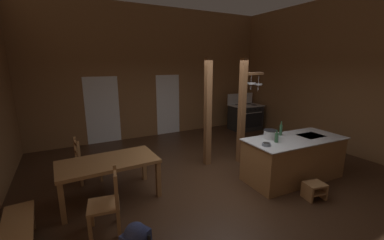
% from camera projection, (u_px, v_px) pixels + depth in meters
% --- Properties ---
extents(ground_plane, '(8.70, 8.74, 0.10)m').
position_uv_depth(ground_plane, '(224.00, 184.00, 5.08)').
color(ground_plane, '#382316').
extents(wall_back, '(8.70, 0.14, 4.21)m').
position_uv_depth(wall_back, '(156.00, 73.00, 8.05)').
color(wall_back, brown).
rests_on(wall_back, ground_plane).
extents(wall_right, '(0.14, 8.74, 4.21)m').
position_uv_depth(wall_right, '(351.00, 76.00, 6.42)').
color(wall_right, brown).
rests_on(wall_right, ground_plane).
extents(glazed_door_back_left, '(1.00, 0.01, 2.05)m').
position_uv_depth(glazed_door_back_left, '(103.00, 110.00, 7.42)').
color(glazed_door_back_left, white).
rests_on(glazed_door_back_left, ground_plane).
extents(glazed_panel_back_right, '(0.84, 0.01, 2.05)m').
position_uv_depth(glazed_panel_back_right, '(168.00, 105.00, 8.42)').
color(glazed_panel_back_right, white).
rests_on(glazed_panel_back_right, ground_plane).
extents(kitchen_island, '(2.20, 1.06, 0.90)m').
position_uv_depth(kitchen_island, '(293.00, 158.00, 5.16)').
color(kitchen_island, olive).
rests_on(kitchen_island, ground_plane).
extents(stove_range, '(1.16, 0.85, 1.32)m').
position_uv_depth(stove_range, '(245.00, 117.00, 9.06)').
color(stove_range, black).
rests_on(stove_range, ground_plane).
extents(support_post_with_pot_rack, '(0.66, 0.22, 2.56)m').
position_uv_depth(support_post_with_pot_rack, '(243.00, 108.00, 5.86)').
color(support_post_with_pot_rack, brown).
rests_on(support_post_with_pot_rack, ground_plane).
extents(support_post_center, '(0.14, 0.14, 2.56)m').
position_uv_depth(support_post_center, '(208.00, 113.00, 5.71)').
color(support_post_center, brown).
rests_on(support_post_center, ground_plane).
extents(step_stool, '(0.41, 0.34, 0.30)m').
position_uv_depth(step_stool, '(314.00, 189.00, 4.43)').
color(step_stool, '#9E7044').
rests_on(step_stool, ground_plane).
extents(dining_table, '(1.73, 0.97, 0.74)m').
position_uv_depth(dining_table, '(108.00, 165.00, 4.34)').
color(dining_table, olive).
rests_on(dining_table, ground_plane).
extents(ladderback_chair_near_window, '(0.49, 0.49, 0.95)m').
position_uv_depth(ladderback_chair_near_window, '(86.00, 161.00, 5.04)').
color(ladderback_chair_near_window, '#9E7044').
rests_on(ladderback_chair_near_window, ground_plane).
extents(ladderback_chair_by_post, '(0.51, 0.51, 0.95)m').
position_uv_depth(ladderback_chair_by_post, '(107.00, 203.00, 3.51)').
color(ladderback_chair_by_post, '#9E7044').
rests_on(ladderback_chair_by_post, ground_plane).
extents(stockpot_on_counter, '(0.35, 0.29, 0.18)m').
position_uv_depth(stockpot_on_counter, '(271.00, 134.00, 5.01)').
color(stockpot_on_counter, '#B7BABF').
rests_on(stockpot_on_counter, kitchen_island).
extents(mixing_bowl_on_counter, '(0.16, 0.16, 0.06)m').
position_uv_depth(mixing_bowl_on_counter, '(266.00, 144.00, 4.58)').
color(mixing_bowl_on_counter, slate).
rests_on(mixing_bowl_on_counter, kitchen_island).
extents(bottle_tall_on_counter, '(0.06, 0.06, 0.31)m').
position_uv_depth(bottle_tall_on_counter, '(281.00, 130.00, 5.23)').
color(bottle_tall_on_counter, '#2D5638').
rests_on(bottle_tall_on_counter, kitchen_island).
extents(bottle_short_on_counter, '(0.07, 0.07, 0.25)m').
position_uv_depth(bottle_short_on_counter, '(277.00, 137.00, 4.77)').
color(bottle_short_on_counter, '#2D5638').
rests_on(bottle_short_on_counter, kitchen_island).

